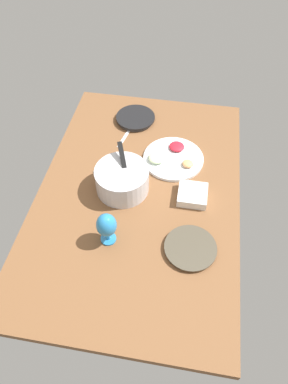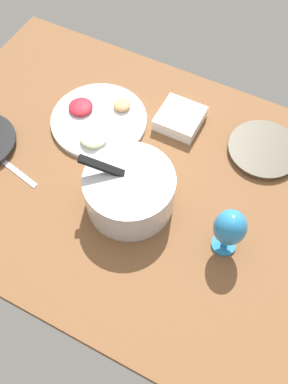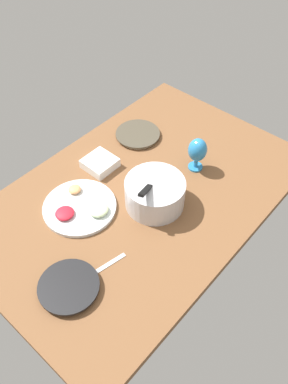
{
  "view_description": "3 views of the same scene",
  "coord_description": "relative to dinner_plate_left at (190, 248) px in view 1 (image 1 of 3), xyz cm",
  "views": [
    {
      "loc": [
        -113.05,
        -21.95,
        141.21
      ],
      "look_at": [
        -4.38,
        -3.52,
        5.61
      ],
      "focal_mm": 32.7,
      "sensor_mm": 36.0,
      "label": 1
    },
    {
      "loc": [
        -33.93,
        66.39,
        119.06
      ],
      "look_at": [
        -2.91,
        6.31,
        5.61
      ],
      "focal_mm": 40.57,
      "sensor_mm": 36.0,
      "label": 2
    },
    {
      "loc": [
        92.53,
        82.81,
        139.22
      ],
      "look_at": [
        2.64,
        3.74,
        5.61
      ],
      "focal_mm": 36.58,
      "sensor_mm": 36.0,
      "label": 3
    }
  ],
  "objects": [
    {
      "name": "square_bowl_white",
      "position": [
        30.41,
        1.67,
        1.57
      ],
      "size": [
        14.7,
        14.7,
        4.82
      ],
      "color": "white",
      "rests_on": "ground_plane"
    },
    {
      "name": "dinner_plate_right",
      "position": [
        86.33,
        41.53,
        0.36
      ],
      "size": [
        24.16,
        24.16,
        2.84
      ],
      "color": "#4C4C51",
      "rests_on": "ground_plane"
    },
    {
      "name": "hurricane_glass_blue",
      "position": [
        -0.98,
        38.25,
        10.16
      ],
      "size": [
        9.34,
        9.34,
        18.14
      ],
      "color": "#2980BF",
      "rests_on": "ground_plane"
    },
    {
      "name": "fruit_platter",
      "position": [
        55.91,
        14.84,
        0.26
      ],
      "size": [
        33.77,
        33.77,
        4.99
      ],
      "color": "silver",
      "rests_on": "ground_plane"
    },
    {
      "name": "ground_plane",
      "position": [
        29.88,
        29.37,
        -3.12
      ],
      "size": [
        160.0,
        104.0,
        4.0
      ],
      "primitive_type": "cube",
      "color": "brown"
    },
    {
      "name": "fork_by_right_plate",
      "position": [
        69.25,
        45.06,
        -0.82
      ],
      "size": [
        17.98,
        5.5,
        0.6
      ],
      "primitive_type": "cube",
      "rotation": [
        0.0,
        0.0,
        -0.21
      ],
      "color": "silver",
      "rests_on": "ground_plane"
    },
    {
      "name": "mixing_bowl",
      "position": [
        30.72,
        38.07,
        6.23
      ],
      "size": [
        28.24,
        27.46,
        20.23
      ],
      "color": "silver",
      "rests_on": "ground_plane"
    },
    {
      "name": "dinner_plate_left",
      "position": [
        0.0,
        0.0,
        0.0
      ],
      "size": [
        24.2,
        24.2,
        2.15
      ],
      "color": "beige",
      "rests_on": "ground_plane"
    }
  ]
}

